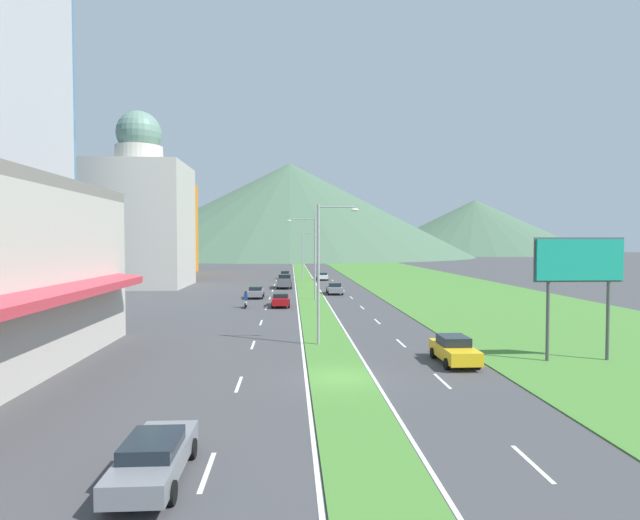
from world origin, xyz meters
The scene contains 41 objects.
ground_plane centered at (0.00, 0.00, 0.00)m, with size 600.00×600.00×0.00m, color #424244.
grass_median centered at (0.00, 60.00, 0.03)m, with size 3.20×240.00×0.06m, color #477F33.
grass_verge_right centered at (20.60, 60.00, 0.03)m, with size 24.00×240.00×0.06m, color #477F33.
lane_dash_left_1 centered at (-5.10, -10.36, 0.01)m, with size 0.16×2.80×0.01m, color silver.
lane_dash_left_2 centered at (-5.10, -0.72, 0.01)m, with size 0.16×2.80×0.01m, color silver.
lane_dash_left_3 centered at (-5.10, 8.92, 0.01)m, with size 0.16×2.80×0.01m, color silver.
lane_dash_left_4 centered at (-5.10, 18.56, 0.01)m, with size 0.16×2.80×0.01m, color silver.
lane_dash_left_5 centered at (-5.10, 28.20, 0.01)m, with size 0.16×2.80×0.01m, color silver.
lane_dash_left_6 centered at (-5.10, 37.84, 0.01)m, with size 0.16×2.80×0.01m, color silver.
lane_dash_left_7 centered at (-5.10, 47.48, 0.01)m, with size 0.16×2.80×0.01m, color silver.
lane_dash_left_8 centered at (-5.10, 57.12, 0.01)m, with size 0.16×2.80×0.01m, color silver.
lane_dash_left_9 centered at (-5.10, 66.76, 0.01)m, with size 0.16×2.80×0.01m, color silver.
lane_dash_right_1 centered at (5.10, -10.36, 0.01)m, with size 0.16×2.80×0.01m, color silver.
lane_dash_right_2 centered at (5.10, -0.72, 0.01)m, with size 0.16×2.80×0.01m, color silver.
lane_dash_right_3 centered at (5.10, 8.92, 0.01)m, with size 0.16×2.80×0.01m, color silver.
lane_dash_right_4 centered at (5.10, 18.56, 0.01)m, with size 0.16×2.80×0.01m, color silver.
lane_dash_right_5 centered at (5.10, 28.20, 0.01)m, with size 0.16×2.80×0.01m, color silver.
lane_dash_right_6 centered at (5.10, 37.84, 0.01)m, with size 0.16×2.80×0.01m, color silver.
lane_dash_right_7 centered at (5.10, 47.48, 0.01)m, with size 0.16×2.80×0.01m, color silver.
lane_dash_right_8 centered at (5.10, 57.12, 0.01)m, with size 0.16×2.80×0.01m, color silver.
lane_dash_right_9 centered at (5.10, 66.76, 0.01)m, with size 0.16×2.80×0.01m, color silver.
edge_line_median_left centered at (-1.75, 60.00, 0.01)m, with size 0.16×240.00×0.01m, color silver.
edge_line_median_right centered at (1.75, 60.00, 0.01)m, with size 0.16×240.00×0.01m, color silver.
domed_building centered at (-25.91, 55.52, 10.88)m, with size 14.42×14.42×27.20m.
midrise_colored centered at (-33.30, 88.00, 10.06)m, with size 17.98×17.98×20.12m, color orange.
hill_far_left centered at (-107.15, 286.82, 14.50)m, with size 142.40×142.40×28.99m, color #516B56.
hill_far_center centered at (-2.77, 222.14, 22.25)m, with size 172.97×172.97×44.50m, color #47664C.
hill_far_right centered at (103.48, 264.04, 15.44)m, with size 127.52×127.52×30.89m, color #47664C.
street_lamp_near centered at (-0.36, 8.65, 5.46)m, with size 2.81×0.38×9.53m.
street_lamp_mid centered at (0.04, 35.77, 5.70)m, with size 3.45×0.30×9.87m.
street_lamp_far centered at (-0.08, 62.91, 5.01)m, with size 3.03×0.28×8.63m.
billboard_roadside centered at (14.30, 2.99, 5.59)m, with size 5.40×0.28×7.29m.
car_0 centered at (-6.57, -10.85, 0.71)m, with size 1.88×4.75×1.35m.
car_1 centered at (-3.54, 71.40, 0.76)m, with size 1.89×4.63×1.50m.
car_2 centered at (3.29, 67.54, 0.72)m, with size 2.03×4.55×1.37m.
car_3 centered at (-3.59, 29.66, 0.76)m, with size 1.96×4.78×1.46m.
car_4 centered at (-6.86, 38.21, 0.75)m, with size 1.94×4.51×1.45m.
car_5 centered at (6.90, 2.95, 0.80)m, with size 1.93×4.50×1.57m.
car_6 centered at (3.39, 42.56, 0.77)m, with size 2.03×4.70×1.50m.
pickup_truck_0 centered at (-3.43, 51.77, 0.98)m, with size 2.18×5.40×2.00m.
motorcycle_rider centered at (-7.28, 28.63, 0.75)m, with size 0.36×2.00×1.80m.
Camera 1 is at (-2.55, -25.99, 7.05)m, focal length 28.83 mm.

